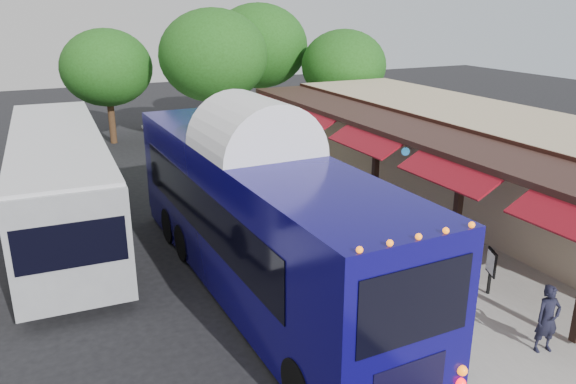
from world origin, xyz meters
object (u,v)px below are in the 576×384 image
coach_bus (256,211)px  sign_board (491,265)px  city_bus (61,179)px  ped_b (316,202)px  ped_c (308,184)px  ped_d (283,158)px  ped_a (548,319)px

coach_bus → sign_board: bearing=-32.7°
city_bus → sign_board: (9.49, -9.50, -0.90)m
ped_b → city_bus: bearing=-22.7°
coach_bus → ped_c: 6.66m
ped_d → sign_board: 11.90m
ped_c → ped_d: (0.71, 3.68, 0.01)m
ped_b → ped_d: size_ratio=1.01×
ped_c → sign_board: 8.28m
coach_bus → ped_a: 7.24m
coach_bus → city_bus: coach_bus is taller
coach_bus → city_bus: size_ratio=1.02×
coach_bus → ped_d: size_ratio=8.33×
ped_a → ped_d: bearing=100.4°
ped_a → city_bus: bearing=138.4°
city_bus → ped_d: (9.16, 2.40, -0.95)m
ped_a → ped_c: 10.65m
city_bus → ped_c: (8.46, -1.28, -0.96)m
ped_b → ped_d: bearing=-104.2°
coach_bus → ped_c: bearing=49.4°
coach_bus → ped_a: coach_bus is taller
ped_b → sign_board: size_ratio=1.28×
ped_a → ped_b: 8.76m
coach_bus → ped_b: (3.45, 3.11, -1.28)m
city_bus → ped_b: 8.46m
ped_d → sign_board: (0.33, -11.90, 0.05)m
city_bus → ped_a: 14.81m
city_bus → sign_board: 13.46m
coach_bus → ped_a: bearing=-53.1°
ped_c → ped_a: bearing=53.6°
city_bus → ped_c: 8.61m
ped_b → sign_board: (1.73, -6.28, 0.04)m
ped_a → ped_c: bearing=103.6°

